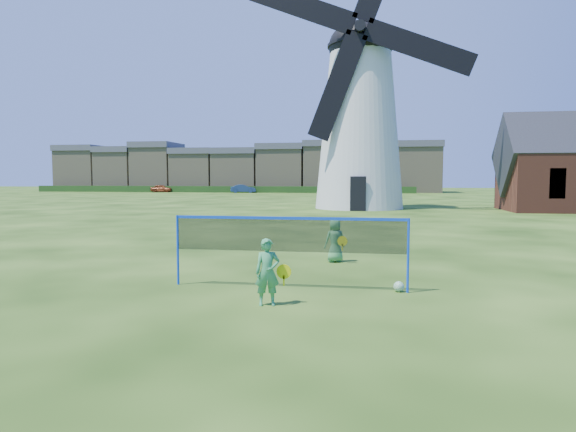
# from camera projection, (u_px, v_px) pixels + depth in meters

# --- Properties ---
(ground) EXTENTS (220.00, 220.00, 0.00)m
(ground) POSITION_uv_depth(u_px,v_px,m) (276.00, 284.00, 11.15)
(ground) COLOR black
(ground) RESTS_ON ground
(windmill) EXTENTS (16.02, 6.73, 20.99)m
(windmill) POSITION_uv_depth(u_px,v_px,m) (360.00, 116.00, 38.13)
(windmill) COLOR silver
(windmill) RESTS_ON ground
(badminton_net) EXTENTS (5.05, 0.05, 1.55)m
(badminton_net) POSITION_uv_depth(u_px,v_px,m) (289.00, 236.00, 10.67)
(badminton_net) COLOR blue
(badminton_net) RESTS_ON ground
(player_girl) EXTENTS (0.68, 0.41, 1.25)m
(player_girl) POSITION_uv_depth(u_px,v_px,m) (268.00, 272.00, 9.30)
(player_girl) COLOR #3B9457
(player_girl) RESTS_ON ground
(player_boy) EXTENTS (0.71, 0.60, 1.22)m
(player_boy) POSITION_uv_depth(u_px,v_px,m) (335.00, 240.00, 14.08)
(player_boy) COLOR #4FA355
(player_boy) RESTS_ON ground
(play_ball) EXTENTS (0.22, 0.22, 0.22)m
(play_ball) POSITION_uv_depth(u_px,v_px,m) (399.00, 287.00, 10.43)
(play_ball) COLOR green
(play_ball) RESTS_ON ground
(terraced_houses) EXTENTS (65.38, 8.40, 8.37)m
(terraced_houses) POSITION_uv_depth(u_px,v_px,m) (243.00, 168.00, 84.76)
(terraced_houses) COLOR #9A8A67
(terraced_houses) RESTS_ON ground
(hedge) EXTENTS (62.00, 0.80, 1.00)m
(hedge) POSITION_uv_depth(u_px,v_px,m) (217.00, 189.00, 79.58)
(hedge) COLOR #193814
(hedge) RESTS_ON ground
(car_left) EXTENTS (3.60, 1.55, 1.21)m
(car_left) POSITION_uv_depth(u_px,v_px,m) (162.00, 188.00, 80.77)
(car_left) COLOR maroon
(car_left) RESTS_ON ground
(car_right) EXTENTS (4.11, 2.37, 1.28)m
(car_right) POSITION_uv_depth(u_px,v_px,m) (243.00, 189.00, 77.27)
(car_right) COLOR navy
(car_right) RESTS_ON ground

